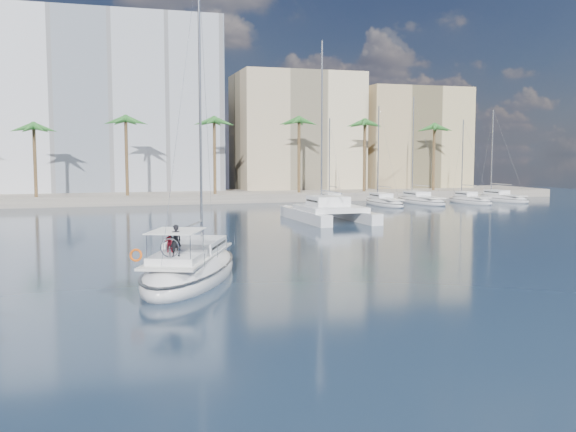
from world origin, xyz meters
name	(u,v)px	position (x,y,z in m)	size (l,w,h in m)	color
ground	(294,279)	(0.00, 0.00, 0.00)	(160.00, 160.00, 0.00)	black
quay	(170,197)	(0.00, 61.00, 0.60)	(120.00, 14.00, 1.20)	gray
building_modern	(82,108)	(-12.00, 73.00, 14.00)	(42.00, 16.00, 28.00)	silver
building_beige	(296,135)	(22.00, 70.00, 10.00)	(20.00, 14.00, 20.00)	beige
building_tan_right	(410,142)	(42.00, 68.00, 9.00)	(18.00, 12.00, 18.00)	tan
palm_centre	(172,129)	(0.00, 57.00, 10.28)	(3.60, 3.60, 12.30)	brown
palm_right	(396,131)	(34.00, 57.00, 10.28)	(3.60, 3.60, 12.30)	brown
main_sloop	(191,269)	(-5.40, 1.62, 0.55)	(8.55, 13.17, 18.70)	silver
catamaran	(329,209)	(12.62, 28.79, 1.16)	(6.62, 12.86, 18.48)	silver
seagull	(216,266)	(-4.23, 0.48, 0.88)	(1.23, 0.53, 0.23)	silver
moored_yacht_a	(333,205)	(20.00, 47.00, 0.00)	(2.72, 9.35, 11.90)	silver
moored_yacht_b	(384,205)	(26.50, 45.00, 0.00)	(3.14, 10.78, 13.72)	silver
moored_yacht_c	(421,203)	(33.00, 47.00, 0.00)	(3.55, 12.21, 15.54)	silver
moored_yacht_d	(470,203)	(39.50, 45.00, 0.00)	(2.72, 9.35, 11.90)	silver
moored_yacht_e	(501,201)	(46.00, 47.00, 0.00)	(3.14, 10.78, 13.72)	silver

